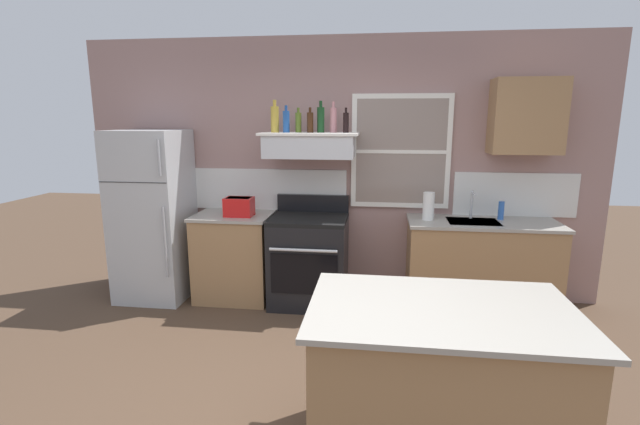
{
  "coord_description": "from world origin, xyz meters",
  "views": [
    {
      "loc": [
        0.44,
        -2.51,
        1.88
      ],
      "look_at": [
        -0.05,
        1.2,
        1.1
      ],
      "focal_mm": 25.34,
      "sensor_mm": 36.0,
      "label": 1
    }
  ],
  "objects_px": {
    "refrigerator": "(153,216)",
    "bottle_balsamic_dark": "(346,122)",
    "bottle_champagne_gold_foil": "(275,119)",
    "bottle_dark_green_wine": "(321,119)",
    "stove_range": "(309,259)",
    "paper_towel_roll": "(428,206)",
    "bottle_olive_oil_square": "(298,122)",
    "bottle_brown_stout": "(310,122)",
    "bottle_rose_pink": "(333,120)",
    "dish_soap_bottle": "(501,211)",
    "toaster": "(239,206)",
    "bottle_blue_liqueur": "(286,121)",
    "kitchen_island": "(438,385)"
  },
  "relations": [
    {
      "from": "bottle_olive_oil_square",
      "to": "bottle_balsamic_dark",
      "type": "distance_m",
      "value": 0.47
    },
    {
      "from": "stove_range",
      "to": "bottle_brown_stout",
      "type": "bearing_deg",
      "value": 77.74
    },
    {
      "from": "stove_range",
      "to": "paper_towel_roll",
      "type": "bearing_deg",
      "value": 1.82
    },
    {
      "from": "bottle_brown_stout",
      "to": "bottle_rose_pink",
      "type": "xyz_separation_m",
      "value": [
        0.22,
        0.1,
        0.02
      ]
    },
    {
      "from": "toaster",
      "to": "bottle_champagne_gold_foil",
      "type": "relative_size",
      "value": 0.95
    },
    {
      "from": "bottle_dark_green_wine",
      "to": "bottle_balsamic_dark",
      "type": "relative_size",
      "value": 1.27
    },
    {
      "from": "bottle_brown_stout",
      "to": "bottle_dark_green_wine",
      "type": "height_order",
      "value": "bottle_dark_green_wine"
    },
    {
      "from": "bottle_blue_liqueur",
      "to": "dish_soap_bottle",
      "type": "height_order",
      "value": "bottle_blue_liqueur"
    },
    {
      "from": "paper_towel_roll",
      "to": "dish_soap_bottle",
      "type": "relative_size",
      "value": 1.5
    },
    {
      "from": "toaster",
      "to": "bottle_olive_oil_square",
      "type": "bearing_deg",
      "value": 11.36
    },
    {
      "from": "refrigerator",
      "to": "toaster",
      "type": "xyz_separation_m",
      "value": [
        0.94,
        -0.02,
        0.13
      ]
    },
    {
      "from": "bottle_brown_stout",
      "to": "kitchen_island",
      "type": "bearing_deg",
      "value": -64.32
    },
    {
      "from": "stove_range",
      "to": "bottle_brown_stout",
      "type": "height_order",
      "value": "bottle_brown_stout"
    },
    {
      "from": "bottle_olive_oil_square",
      "to": "bottle_balsamic_dark",
      "type": "height_order",
      "value": "same"
    },
    {
      "from": "bottle_blue_liqueur",
      "to": "paper_towel_roll",
      "type": "relative_size",
      "value": 0.97
    },
    {
      "from": "bottle_olive_oil_square",
      "to": "bottle_balsamic_dark",
      "type": "bearing_deg",
      "value": 0.07
    },
    {
      "from": "toaster",
      "to": "paper_towel_roll",
      "type": "height_order",
      "value": "paper_towel_roll"
    },
    {
      "from": "bottle_brown_stout",
      "to": "paper_towel_roll",
      "type": "bearing_deg",
      "value": -0.42
    },
    {
      "from": "refrigerator",
      "to": "bottle_balsamic_dark",
      "type": "relative_size",
      "value": 7.39
    },
    {
      "from": "toaster",
      "to": "bottle_balsamic_dark",
      "type": "xyz_separation_m",
      "value": [
        1.06,
        0.12,
        0.84
      ]
    },
    {
      "from": "refrigerator",
      "to": "bottle_brown_stout",
      "type": "height_order",
      "value": "bottle_brown_stout"
    },
    {
      "from": "bottle_blue_liqueur",
      "to": "kitchen_island",
      "type": "xyz_separation_m",
      "value": [
        1.26,
        -2.13,
        -1.4
      ]
    },
    {
      "from": "bottle_champagne_gold_foil",
      "to": "bottle_blue_liqueur",
      "type": "relative_size",
      "value": 1.2
    },
    {
      "from": "bottle_brown_stout",
      "to": "paper_towel_roll",
      "type": "relative_size",
      "value": 0.89
    },
    {
      "from": "kitchen_island",
      "to": "bottle_balsamic_dark",
      "type": "bearing_deg",
      "value": 107.42
    },
    {
      "from": "bottle_olive_oil_square",
      "to": "bottle_dark_green_wine",
      "type": "xyz_separation_m",
      "value": [
        0.22,
        -0.0,
        0.03
      ]
    },
    {
      "from": "bottle_balsamic_dark",
      "to": "stove_range",
      "type": "bearing_deg",
      "value": -167.07
    },
    {
      "from": "bottle_balsamic_dark",
      "to": "bottle_rose_pink",
      "type": "bearing_deg",
      "value": 152.68
    },
    {
      "from": "bottle_rose_pink",
      "to": "dish_soap_bottle",
      "type": "xyz_separation_m",
      "value": [
        1.65,
        -0.01,
        -0.87
      ]
    },
    {
      "from": "refrigerator",
      "to": "bottle_champagne_gold_foil",
      "type": "xyz_separation_m",
      "value": [
        1.3,
        0.09,
        0.99
      ]
    },
    {
      "from": "bottle_balsamic_dark",
      "to": "paper_towel_roll",
      "type": "height_order",
      "value": "bottle_balsamic_dark"
    },
    {
      "from": "bottle_blue_liqueur",
      "to": "refrigerator",
      "type": "bearing_deg",
      "value": -177.57
    },
    {
      "from": "toaster",
      "to": "bottle_brown_stout",
      "type": "relative_size",
      "value": 1.23
    },
    {
      "from": "refrigerator",
      "to": "bottle_champagne_gold_foil",
      "type": "relative_size",
      "value": 5.63
    },
    {
      "from": "bottle_olive_oil_square",
      "to": "bottle_brown_stout",
      "type": "xyz_separation_m",
      "value": [
        0.12,
        -0.04,
        0.0
      ]
    },
    {
      "from": "refrigerator",
      "to": "kitchen_island",
      "type": "relative_size",
      "value": 1.26
    },
    {
      "from": "bottle_olive_oil_square",
      "to": "paper_towel_roll",
      "type": "relative_size",
      "value": 0.89
    },
    {
      "from": "bottle_rose_pink",
      "to": "refrigerator",
      "type": "bearing_deg",
      "value": -174.77
    },
    {
      "from": "bottle_dark_green_wine",
      "to": "paper_towel_roll",
      "type": "distance_m",
      "value": 1.35
    },
    {
      "from": "bottle_dark_green_wine",
      "to": "bottle_champagne_gold_foil",
      "type": "bearing_deg",
      "value": -178.38
    },
    {
      "from": "bottle_champagne_gold_foil",
      "to": "bottle_dark_green_wine",
      "type": "distance_m",
      "value": 0.46
    },
    {
      "from": "bottle_brown_stout",
      "to": "bottle_dark_green_wine",
      "type": "bearing_deg",
      "value": 18.65
    },
    {
      "from": "refrigerator",
      "to": "bottle_brown_stout",
      "type": "bearing_deg",
      "value": 2.37
    },
    {
      "from": "bottle_blue_liqueur",
      "to": "kitchen_island",
      "type": "bearing_deg",
      "value": -59.32
    },
    {
      "from": "refrigerator",
      "to": "bottle_dark_green_wine",
      "type": "xyz_separation_m",
      "value": [
        1.76,
        0.1,
        0.99
      ]
    },
    {
      "from": "refrigerator",
      "to": "bottle_champagne_gold_foil",
      "type": "height_order",
      "value": "bottle_champagne_gold_foil"
    },
    {
      "from": "bottle_champagne_gold_foil",
      "to": "paper_towel_roll",
      "type": "distance_m",
      "value": 1.73
    },
    {
      "from": "bottle_brown_stout",
      "to": "dish_soap_bottle",
      "type": "distance_m",
      "value": 2.05
    },
    {
      "from": "paper_towel_roll",
      "to": "bottle_rose_pink",
      "type": "bearing_deg",
      "value": 173.31
    },
    {
      "from": "bottle_dark_green_wine",
      "to": "bottle_olive_oil_square",
      "type": "bearing_deg",
      "value": 179.62
    }
  ]
}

